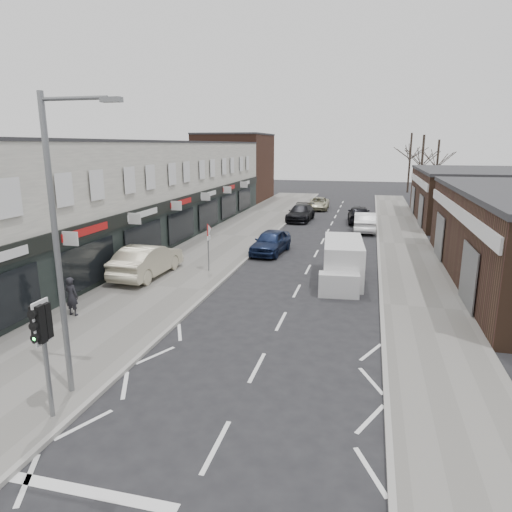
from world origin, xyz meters
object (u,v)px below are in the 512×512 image
Objects in this scene: street_lamp at (61,234)px; pedestrian at (72,296)px; parked_car_right_a at (365,222)px; parked_car_right_b at (359,214)px; white_van at (343,262)px; sedan_on_pavement at (147,260)px; traffic_light at (42,332)px; warning_sign at (209,233)px; parked_car_left_b at (301,213)px; parked_car_left_a at (271,242)px; parked_car_left_c at (318,204)px.

pedestrian is (-3.74, 5.13, -3.70)m from street_lamp.
parked_car_right_a is 4.09m from parked_car_right_b.
white_van is 1.09× the size of sedan_on_pavement.
street_lamp reaches higher than parked_car_right_b.
traffic_light is at bearing 129.19° from pedestrian.
warning_sign is 0.49× the size of white_van.
parked_car_left_b is (1.59, 31.49, -3.89)m from street_lamp.
white_van is at bearing -134.87° from pedestrian.
parked_car_left_a is at bearing -123.78° from sedan_on_pavement.
parked_car_left_a is at bearing -93.77° from parked_car_left_c.
white_van is 1.10× the size of parked_car_left_b.
street_lamp is 7.35m from pedestrian.
white_van reaches higher than parked_car_right_b.
traffic_light is 0.66× the size of parked_car_left_c.
warning_sign reaches higher than parked_car_right_a.
parked_car_left_b is at bearing 87.12° from street_lamp.
parked_car_right_b is (10.29, 20.45, -0.16)m from sedan_on_pavement.
parked_car_left_b is at bearing 83.23° from warning_sign.
street_lamp reaches higher than sedan_on_pavement.
parked_car_right_b is (0.31, 18.57, -0.20)m from white_van.
parked_car_left_b is (-0.06, 13.33, -0.02)m from parked_car_left_a.
warning_sign is (-0.63, 12.80, -2.42)m from street_lamp.
traffic_light is 14.04m from warning_sign.
parked_car_left_b is (5.04, 20.41, -0.23)m from sedan_on_pavement.
street_lamp is 14.95m from white_van.
sedan_on_pavement reaches higher than parked_car_left_c.
pedestrian reaches higher than parked_car_right_a.
traffic_light is 1.94× the size of pedestrian.
parked_car_left_b is 8.03m from parked_car_left_c.
white_van is 12.91m from pedestrian.
white_van is 1.25× the size of parked_car_left_a.
pedestrian is 34.89m from parked_car_left_c.
parked_car_left_c is (-4.20, 26.53, -0.35)m from white_van.
street_lamp reaches higher than traffic_light.
parked_car_left_c is (5.78, 28.41, -0.31)m from sedan_on_pavement.
pedestrian is 0.34× the size of parked_car_right_a.
street_lamp reaches higher than parked_car_right_a.
white_van reaches higher than pedestrian.
sedan_on_pavement is (-9.98, -1.88, -0.03)m from white_van.
sedan_on_pavement is 5.96m from pedestrian.
warning_sign reaches higher than parked_car_right_b.
parked_car_right_b is (6.84, 31.53, -3.82)m from street_lamp.
warning_sign is 16.80m from parked_car_right_a.
pedestrian is at bearing -101.96° from parked_car_left_c.
parked_car_left_b is at bearing -101.91° from sedan_on_pavement.
street_lamp is 1.58× the size of parked_car_left_b.
parked_car_right_a is (10.87, 16.40, -0.18)m from sedan_on_pavement.
pedestrian is 14.10m from parked_car_left_a.
warning_sign is at bearing 64.16° from parked_car_right_b.
traffic_light is 40.80m from parked_car_left_c.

